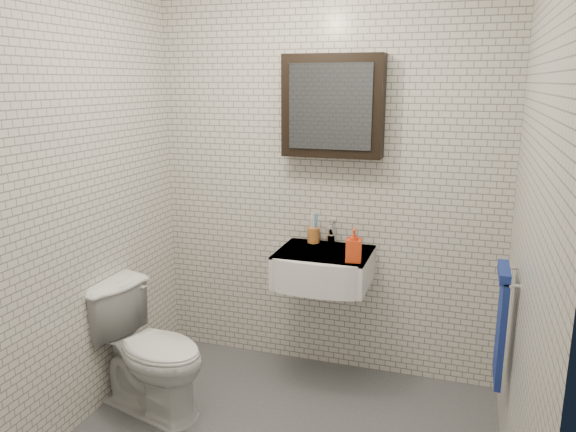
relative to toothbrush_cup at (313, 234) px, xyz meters
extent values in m
cube|color=silver|center=(0.06, 0.06, 0.35)|extent=(2.20, 0.02, 2.50)
cube|color=silver|center=(0.06, -1.94, 0.35)|extent=(2.20, 0.02, 2.50)
cube|color=silver|center=(-1.04, -0.94, 0.35)|extent=(0.02, 2.00, 2.50)
cube|color=silver|center=(1.16, -0.94, 0.35)|extent=(0.02, 2.00, 2.50)
cube|color=white|center=(0.11, -0.17, -0.15)|extent=(0.55, 0.45, 0.20)
cylinder|color=silver|center=(0.11, -0.15, -0.06)|extent=(0.31, 0.31, 0.02)
cylinder|color=silver|center=(0.11, -0.15, -0.06)|extent=(0.04, 0.04, 0.01)
cube|color=white|center=(0.11, -0.17, -0.06)|extent=(0.55, 0.45, 0.01)
cylinder|color=silver|center=(0.11, 0.00, -0.02)|extent=(0.06, 0.06, 0.06)
cylinder|color=silver|center=(0.11, 0.00, 0.04)|extent=(0.03, 0.03, 0.08)
cylinder|color=silver|center=(0.11, -0.06, 0.07)|extent=(0.02, 0.12, 0.02)
cube|color=silver|center=(0.11, 0.03, 0.09)|extent=(0.02, 0.09, 0.01)
cube|color=black|center=(0.11, -0.01, 0.80)|extent=(0.60, 0.14, 0.60)
cube|color=#3F444C|center=(0.11, -0.09, 0.80)|extent=(0.49, 0.01, 0.49)
cylinder|color=silver|center=(1.12, -0.59, 0.05)|extent=(0.02, 0.30, 0.02)
cylinder|color=silver|center=(1.14, -0.46, 0.05)|extent=(0.04, 0.02, 0.02)
cylinder|color=silver|center=(1.14, -0.72, 0.05)|extent=(0.04, 0.02, 0.02)
cube|color=#22269C|center=(1.11, -0.59, -0.22)|extent=(0.03, 0.26, 0.54)
cube|color=#22269C|center=(1.10, -0.59, 0.06)|extent=(0.05, 0.26, 0.05)
cylinder|color=#B66A2D|center=(0.00, 0.00, -0.01)|extent=(0.08, 0.08, 0.10)
cylinder|color=white|center=(-0.01, -0.01, 0.06)|extent=(0.02, 0.03, 0.18)
cylinder|color=#3D83C3|center=(0.01, -0.01, 0.05)|extent=(0.01, 0.02, 0.16)
cylinder|color=white|center=(0.00, 0.01, 0.06)|extent=(0.02, 0.04, 0.19)
cylinder|color=#3D83C3|center=(0.02, 0.01, 0.05)|extent=(0.02, 0.04, 0.17)
imported|color=orange|center=(0.32, -0.30, 0.04)|extent=(0.10, 0.10, 0.19)
imported|color=white|center=(-0.74, -0.78, -0.54)|extent=(0.80, 0.59, 0.74)
camera|label=1|loc=(0.91, -3.29, 0.94)|focal=35.00mm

